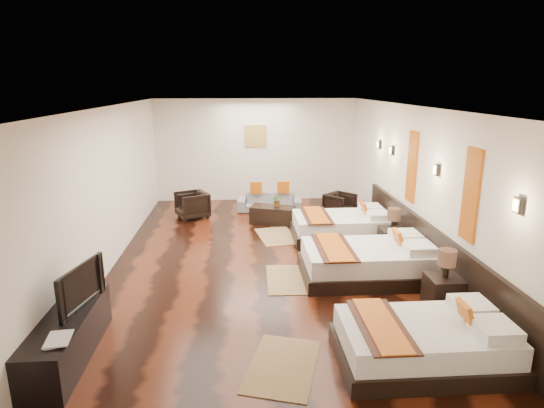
{
  "coord_description": "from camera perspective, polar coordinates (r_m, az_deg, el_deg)",
  "views": [
    {
      "loc": [
        -0.42,
        -7.75,
        3.18
      ],
      "look_at": [
        0.12,
        0.06,
        1.1
      ],
      "focal_mm": 29.95,
      "sensor_mm": 36.0,
      "label": 1
    }
  ],
  "objects": [
    {
      "name": "floor",
      "position": [
        8.38,
        -0.82,
        -7.41
      ],
      "size": [
        5.5,
        9.5,
        0.01
      ],
      "primitive_type": "cube",
      "color": "black",
      "rests_on": "ground"
    },
    {
      "name": "ceiling",
      "position": [
        7.77,
        -0.9,
        12.08
      ],
      "size": [
        5.5,
        9.5,
        0.01
      ],
      "primitive_type": "cube",
      "color": "white",
      "rests_on": "floor"
    },
    {
      "name": "back_wall",
      "position": [
        12.63,
        -2.05,
        6.77
      ],
      "size": [
        5.5,
        0.01,
        2.8
      ],
      "primitive_type": "cube",
      "color": "silver",
      "rests_on": "floor"
    },
    {
      "name": "left_wall",
      "position": [
        8.28,
        -20.23,
        1.54
      ],
      "size": [
        0.01,
        9.5,
        2.8
      ],
      "primitive_type": "cube",
      "color": "silver",
      "rests_on": "floor"
    },
    {
      "name": "right_wall",
      "position": [
        8.56,
        17.87,
        2.15
      ],
      "size": [
        0.01,
        9.5,
        2.8
      ],
      "primitive_type": "cube",
      "color": "silver",
      "rests_on": "floor"
    },
    {
      "name": "headboard_panel",
      "position": [
        8.09,
        19.13,
        -5.69
      ],
      "size": [
        0.08,
        6.6,
        0.9
      ],
      "primitive_type": "cube",
      "color": "black",
      "rests_on": "floor"
    },
    {
      "name": "bed_near",
      "position": [
        5.81,
        18.72,
        -16.13
      ],
      "size": [
        1.99,
        1.25,
        0.76
      ],
      "color": "black",
      "rests_on": "floor"
    },
    {
      "name": "bed_mid",
      "position": [
        7.86,
        12.02,
        -7.06
      ],
      "size": [
        2.18,
        1.37,
        0.83
      ],
      "color": "black",
      "rests_on": "floor"
    },
    {
      "name": "bed_far",
      "position": [
        9.7,
        8.81,
        -2.78
      ],
      "size": [
        2.04,
        1.28,
        0.78
      ],
      "color": "black",
      "rests_on": "floor"
    },
    {
      "name": "nightstand_a",
      "position": [
        7.04,
        20.78,
        -10.05
      ],
      "size": [
        0.47,
        0.47,
        0.94
      ],
      "color": "black",
      "rests_on": "floor"
    },
    {
      "name": "nightstand_b",
      "position": [
        8.98,
        14.88,
        -4.2
      ],
      "size": [
        0.46,
        0.46,
        0.92
      ],
      "color": "black",
      "rests_on": "floor"
    },
    {
      "name": "jute_mat_near",
      "position": [
        5.6,
        1.36,
        -19.64
      ],
      "size": [
        1.06,
        1.36,
        0.01
      ],
      "primitive_type": "cube",
      "rotation": [
        0.0,
        0.0,
        -0.29
      ],
      "color": "olive",
      "rests_on": "floor"
    },
    {
      "name": "jute_mat_mid",
      "position": [
        7.72,
        2.21,
        -9.42
      ],
      "size": [
        0.78,
        1.22,
        0.01
      ],
      "primitive_type": "cube",
      "rotation": [
        0.0,
        0.0,
        -0.03
      ],
      "color": "olive",
      "rests_on": "floor"
    },
    {
      "name": "jute_mat_far",
      "position": [
        9.78,
        0.62,
        -4.05
      ],
      "size": [
        0.95,
        1.31,
        0.01
      ],
      "primitive_type": "cube",
      "rotation": [
        0.0,
        0.0,
        0.17
      ],
      "color": "olive",
      "rests_on": "floor"
    },
    {
      "name": "tv_console",
      "position": [
        6.1,
        -24.26,
        -15.02
      ],
      "size": [
        0.5,
        1.8,
        0.55
      ],
      "primitive_type": "cube",
      "color": "black",
      "rests_on": "floor"
    },
    {
      "name": "tv",
      "position": [
        6.05,
        -23.55,
        -9.39
      ],
      "size": [
        0.34,
        0.94,
        0.54
      ],
      "primitive_type": "imported",
      "rotation": [
        0.0,
        0.0,
        1.33
      ],
      "color": "black",
      "rests_on": "tv_console"
    },
    {
      "name": "book",
      "position": [
        5.51,
        -26.57,
        -15.13
      ],
      "size": [
        0.29,
        0.37,
        0.03
      ],
      "primitive_type": "imported",
      "rotation": [
        0.0,
        0.0,
        0.13
      ],
      "color": "black",
      "rests_on": "tv_console"
    },
    {
      "name": "figurine",
      "position": [
        6.56,
        -22.4,
        -8.37
      ],
      "size": [
        0.41,
        0.41,
        0.33
      ],
      "primitive_type": "imported",
      "rotation": [
        0.0,
        0.0,
        0.37
      ],
      "color": "brown",
      "rests_on": "tv_console"
    },
    {
      "name": "sofa",
      "position": [
        11.66,
        -0.3,
        0.26
      ],
      "size": [
        1.68,
        0.79,
        0.47
      ],
      "primitive_type": "imported",
      "rotation": [
        0.0,
        0.0,
        -0.1
      ],
      "color": "slate",
      "rests_on": "floor"
    },
    {
      "name": "armchair_left",
      "position": [
        11.2,
        -10.01,
        -0.13
      ],
      "size": [
        0.94,
        0.93,
        0.65
      ],
      "primitive_type": "imported",
      "rotation": [
        0.0,
        0.0,
        -1.12
      ],
      "color": "black",
      "rests_on": "floor"
    },
    {
      "name": "armchair_right",
      "position": [
        11.3,
        8.52,
        -0.1
      ],
      "size": [
        0.89,
        0.89,
        0.58
      ],
      "primitive_type": "imported",
      "rotation": [
        0.0,
        0.0,
        0.75
      ],
      "color": "black",
      "rests_on": "floor"
    },
    {
      "name": "coffee_table",
      "position": [
        10.66,
        0.07,
        -1.35
      ],
      "size": [
        1.1,
        0.78,
        0.4
      ],
      "primitive_type": "cube",
      "rotation": [
        0.0,
        0.0,
        -0.31
      ],
      "color": "black",
      "rests_on": "floor"
    },
    {
      "name": "table_plant",
      "position": [
        10.57,
        0.66,
        0.44
      ],
      "size": [
        0.3,
        0.27,
        0.29
      ],
      "primitive_type": "imported",
      "rotation": [
        0.0,
        0.0,
        0.2
      ],
      "color": "#246321",
      "rests_on": "coffee_table"
    },
    {
      "name": "orange_panel_a",
      "position": [
        6.8,
        23.72,
        1.04
      ],
      "size": [
        0.04,
        0.4,
        1.3
      ],
      "primitive_type": "cube",
      "color": "#D86014",
      "rests_on": "right_wall"
    },
    {
      "name": "orange_panel_b",
      "position": [
        8.77,
        17.19,
        4.5
      ],
      "size": [
        0.04,
        0.4,
        1.3
      ],
      "primitive_type": "cube",
      "color": "#D86014",
      "rests_on": "right_wall"
    },
    {
      "name": "sconce_near",
      "position": [
        5.84,
        28.53,
        -0.13
      ],
      "size": [
        0.07,
        0.12,
        0.18
      ],
      "color": "black",
      "rests_on": "right_wall"
    },
    {
      "name": "sconce_mid",
      "position": [
        7.73,
        19.97,
        4.08
      ],
      "size": [
        0.07,
        0.12,
        0.18
      ],
      "color": "black",
      "rests_on": "right_wall"
    },
    {
      "name": "sconce_far",
      "position": [
        9.76,
        14.83,
        6.55
      ],
      "size": [
        0.07,
        0.12,
        0.18
      ],
      "color": "black",
      "rests_on": "right_wall"
    },
    {
      "name": "sconce_lounge",
      "position": [
        10.6,
        13.3,
        7.28
      ],
      "size": [
        0.07,
        0.12,
        0.18
      ],
      "color": "black",
      "rests_on": "right_wall"
    },
    {
      "name": "gold_artwork",
      "position": [
        12.56,
        -2.07,
        8.56
      ],
      "size": [
        0.6,
        0.04,
        0.6
      ],
      "primitive_type": "cube",
      "color": "#AD873F",
      "rests_on": "back_wall"
    }
  ]
}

